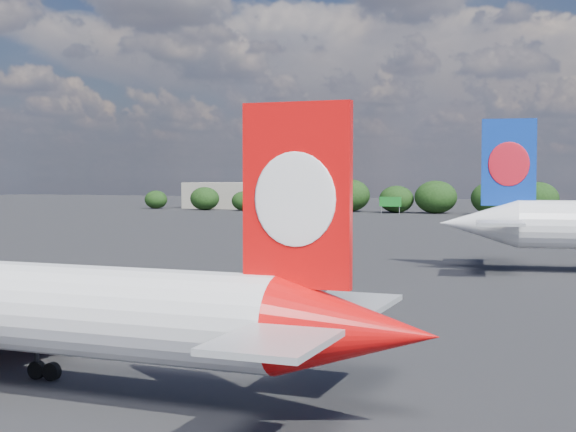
% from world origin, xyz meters
% --- Properties ---
extents(ground, '(500.00, 500.00, 0.00)m').
position_xyz_m(ground, '(0.00, 60.00, 0.00)').
color(ground, black).
rests_on(ground, ground).
extents(terminal_building, '(42.00, 16.00, 8.00)m').
position_xyz_m(terminal_building, '(-65.00, 192.00, 4.00)').
color(terminal_building, gray).
rests_on(terminal_building, ground).
extents(highway_sign, '(6.00, 0.30, 4.50)m').
position_xyz_m(highway_sign, '(-18.00, 176.00, 3.13)').
color(highway_sign, '#156B20').
rests_on(highway_sign, ground).
extents(billboard_yellow, '(5.00, 0.30, 5.50)m').
position_xyz_m(billboard_yellow, '(12.00, 182.00, 3.87)').
color(billboard_yellow, orange).
rests_on(billboard_yellow, ground).
extents(horizon_treeline, '(207.35, 15.80, 9.25)m').
position_xyz_m(horizon_treeline, '(14.32, 180.62, 4.10)').
color(horizon_treeline, black).
rests_on(horizon_treeline, ground).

